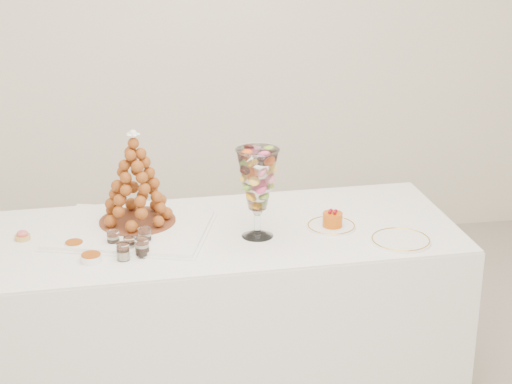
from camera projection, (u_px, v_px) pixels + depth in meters
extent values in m
cube|color=white|center=(191.00, 25.00, 5.08)|extent=(4.50, 0.04, 2.80)
cube|color=white|center=(218.00, 314.00, 3.85)|extent=(2.14, 0.92, 0.79)
cube|color=white|center=(216.00, 232.00, 3.70)|extent=(2.13, 0.92, 0.01)
cube|color=white|center=(131.00, 230.00, 3.69)|extent=(0.75, 0.65, 0.02)
cylinder|color=white|center=(257.00, 233.00, 3.65)|extent=(0.14, 0.14, 0.02)
cylinder|color=white|center=(257.00, 221.00, 3.63)|extent=(0.03, 0.03, 0.09)
sphere|color=white|center=(257.00, 211.00, 3.61)|extent=(0.04, 0.04, 0.04)
cylinder|color=white|center=(331.00, 226.00, 3.74)|extent=(0.21, 0.21, 0.01)
cylinder|color=white|center=(401.00, 240.00, 3.60)|extent=(0.25, 0.25, 0.01)
cylinder|color=tan|center=(23.00, 237.00, 3.61)|extent=(0.07, 0.07, 0.02)
ellipsoid|color=#D4575C|center=(22.00, 234.00, 3.61)|extent=(0.05, 0.05, 0.03)
cylinder|color=white|center=(113.00, 239.00, 3.54)|extent=(0.06, 0.06, 0.07)
cylinder|color=white|center=(130.00, 244.00, 3.49)|extent=(0.06, 0.06, 0.06)
cylinder|color=white|center=(145.00, 236.00, 3.56)|extent=(0.07, 0.07, 0.07)
cylinder|color=white|center=(123.00, 252.00, 3.42)|extent=(0.06, 0.06, 0.07)
cylinder|color=white|center=(142.00, 247.00, 3.45)|extent=(0.06, 0.06, 0.08)
cylinder|color=white|center=(74.00, 245.00, 3.53)|extent=(0.08, 0.08, 0.03)
cylinder|color=white|center=(91.00, 258.00, 3.41)|extent=(0.09, 0.09, 0.03)
cylinder|color=brown|center=(138.00, 221.00, 3.75)|extent=(0.33, 0.33, 0.01)
cone|color=brown|center=(135.00, 177.00, 3.67)|extent=(0.35, 0.35, 0.40)
sphere|color=white|center=(133.00, 135.00, 3.61)|extent=(0.04, 0.04, 0.04)
cylinder|color=#C45309|center=(333.00, 220.00, 3.72)|extent=(0.09, 0.09, 0.06)
sphere|color=maroon|center=(336.00, 211.00, 3.71)|extent=(0.02, 0.02, 0.02)
sphere|color=maroon|center=(331.00, 210.00, 3.72)|extent=(0.02, 0.02, 0.02)
sphere|color=maroon|center=(330.00, 212.00, 3.70)|extent=(0.02, 0.02, 0.02)
sphere|color=maroon|center=(335.00, 213.00, 3.69)|extent=(0.02, 0.02, 0.02)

